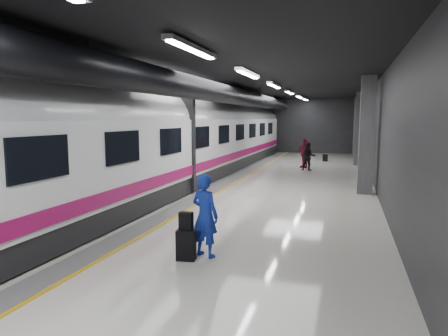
% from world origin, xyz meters
% --- Properties ---
extents(ground, '(40.00, 40.00, 0.00)m').
position_xyz_m(ground, '(0.00, 0.00, 0.00)').
color(ground, beige).
rests_on(ground, ground).
extents(platform_hall, '(10.02, 40.02, 4.51)m').
position_xyz_m(platform_hall, '(-0.29, 0.96, 3.54)').
color(platform_hall, black).
rests_on(platform_hall, ground).
extents(train, '(3.05, 38.00, 4.05)m').
position_xyz_m(train, '(-3.25, -0.00, 2.07)').
color(train, black).
rests_on(train, ground).
extents(traveler_main, '(0.75, 0.61, 1.77)m').
position_xyz_m(traveler_main, '(1.04, -6.52, 0.88)').
color(traveler_main, '#1A35C6').
rests_on(traveler_main, ground).
extents(suitcase_main, '(0.42, 0.30, 0.63)m').
position_xyz_m(suitcase_main, '(0.75, -6.85, 0.32)').
color(suitcase_main, black).
rests_on(suitcase_main, ground).
extents(shoulder_bag, '(0.28, 0.16, 0.37)m').
position_xyz_m(shoulder_bag, '(0.75, -6.84, 0.82)').
color(shoulder_bag, black).
rests_on(shoulder_bag, suitcase_main).
extents(traveler_far_a, '(0.87, 0.74, 1.57)m').
position_xyz_m(traveler_far_a, '(1.82, 8.30, 0.78)').
color(traveler_far_a, black).
rests_on(traveler_far_a, ground).
extents(traveler_far_b, '(1.09, 0.88, 1.74)m').
position_xyz_m(traveler_far_b, '(1.45, 9.64, 0.87)').
color(traveler_far_b, maroon).
rests_on(traveler_far_b, ground).
extents(suitcase_far, '(0.35, 0.26, 0.48)m').
position_xyz_m(suitcase_far, '(2.47, 13.59, 0.24)').
color(suitcase_far, black).
rests_on(suitcase_far, ground).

